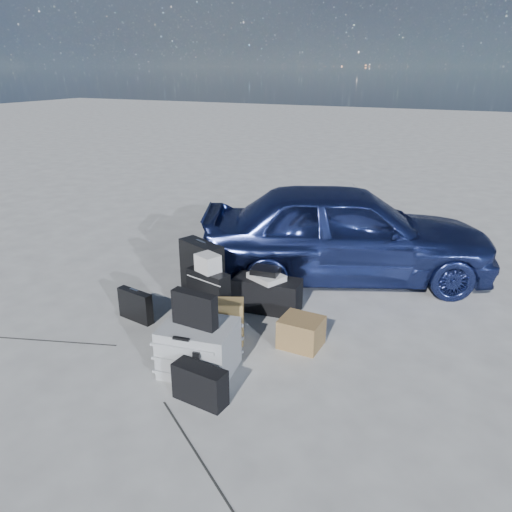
{
  "coord_description": "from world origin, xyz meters",
  "views": [
    {
      "loc": [
        2.29,
        -3.37,
        2.47
      ],
      "look_at": [
        0.29,
        0.85,
        0.69
      ],
      "focal_mm": 35.0,
      "sensor_mm": 36.0,
      "label": 1
    }
  ],
  "objects": [
    {
      "name": "green_bottle",
      "position": [
        0.23,
        0.1,
        0.17
      ],
      "size": [
        0.1,
        0.1,
        0.33
      ],
      "primitive_type": "cylinder",
      "rotation": [
        0.0,
        0.0,
        -0.18
      ],
      "color": "black",
      "rests_on": "ground"
    },
    {
      "name": "laptop_bag",
      "position": [
        0.25,
        -0.24,
        0.59
      ],
      "size": [
        0.41,
        0.12,
        0.3
      ],
      "primitive_type": "cube",
      "rotation": [
        0.0,
        0.0,
        -0.05
      ],
      "color": "black",
      "rests_on": "pelican_case"
    },
    {
      "name": "messenger_bag",
      "position": [
        0.49,
        -0.6,
        0.15
      ],
      "size": [
        0.45,
        0.21,
        0.31
      ],
      "primitive_type": "cube",
      "rotation": [
        0.0,
        0.0,
        -0.1
      ],
      "color": "black",
      "rests_on": "ground"
    },
    {
      "name": "suitcase_right",
      "position": [
        -0.12,
        0.58,
        0.28
      ],
      "size": [
        0.49,
        0.27,
        0.55
      ],
      "primitive_type": "cube",
      "rotation": [
        0.0,
        0.0,
        -0.24
      ],
      "color": "black",
      "rests_on": "ground"
    },
    {
      "name": "flat_box_white",
      "position": [
        0.31,
        1.06,
        0.39
      ],
      "size": [
        0.43,
        0.39,
        0.06
      ],
      "primitive_type": "cube",
      "rotation": [
        0.0,
        0.0,
        -0.42
      ],
      "color": "beige",
      "rests_on": "duffel_bag"
    },
    {
      "name": "car",
      "position": [
        0.81,
        2.29,
        0.59
      ],
      "size": [
        3.75,
        2.65,
        1.18
      ],
      "primitive_type": "imported",
      "rotation": [
        0.0,
        0.0,
        1.97
      ],
      "color": "navy",
      "rests_on": "ground"
    },
    {
      "name": "white_carton",
      "position": [
        -0.11,
        0.58,
        0.64
      ],
      "size": [
        0.27,
        0.25,
        0.18
      ],
      "primitive_type": "cube",
      "rotation": [
        0.0,
        0.0,
        -0.39
      ],
      "color": "beige",
      "rests_on": "suitcase_right"
    },
    {
      "name": "suitcase_left",
      "position": [
        -0.38,
        0.9,
        0.36
      ],
      "size": [
        0.58,
        0.39,
        0.72
      ],
      "primitive_type": "cube",
      "rotation": [
        0.0,
        0.0,
        -0.38
      ],
      "color": "black",
      "rests_on": "ground"
    },
    {
      "name": "ground",
      "position": [
        0.0,
        0.0,
        0.0
      ],
      "size": [
        60.0,
        60.0,
        0.0
      ],
      "primitive_type": "plane",
      "color": "beige",
      "rests_on": "ground"
    },
    {
      "name": "cardboard_box",
      "position": [
        0.91,
        0.52,
        0.14
      ],
      "size": [
        0.39,
        0.34,
        0.28
      ],
      "primitive_type": "cube",
      "rotation": [
        0.0,
        0.0,
        -0.03
      ],
      "color": "olive",
      "rests_on": "ground"
    },
    {
      "name": "flat_box_black",
      "position": [
        0.3,
        1.07,
        0.45
      ],
      "size": [
        0.31,
        0.23,
        0.06
      ],
      "primitive_type": "cube",
      "rotation": [
        0.0,
        0.0,
        0.09
      ],
      "color": "black",
      "rests_on": "flat_box_white"
    },
    {
      "name": "pelican_case",
      "position": [
        0.26,
        -0.23,
        0.22
      ],
      "size": [
        0.67,
        0.58,
        0.44
      ],
      "primitive_type": "cube",
      "rotation": [
        0.0,
        0.0,
        0.15
      ],
      "color": "#A9ACAF",
      "rests_on": "ground"
    },
    {
      "name": "kraft_bag",
      "position": [
        0.25,
        0.28,
        0.22
      ],
      "size": [
        0.37,
        0.31,
        0.43
      ],
      "primitive_type": "cube",
      "rotation": [
        0.0,
        0.0,
        0.43
      ],
      "color": "olive",
      "rests_on": "ground"
    },
    {
      "name": "duffel_bag",
      "position": [
        0.32,
        1.07,
        0.18
      ],
      "size": [
        0.74,
        0.38,
        0.36
      ],
      "primitive_type": "cube",
      "rotation": [
        0.0,
        0.0,
        0.11
      ],
      "color": "black",
      "rests_on": "ground"
    },
    {
      "name": "briefcase",
      "position": [
        -0.81,
        0.27,
        0.16
      ],
      "size": [
        0.43,
        0.16,
        0.33
      ],
      "primitive_type": "cube",
      "rotation": [
        0.0,
        0.0,
        -0.17
      ],
      "color": "black",
      "rests_on": "ground"
    }
  ]
}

